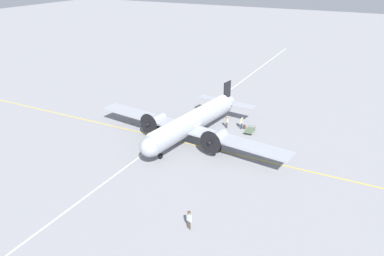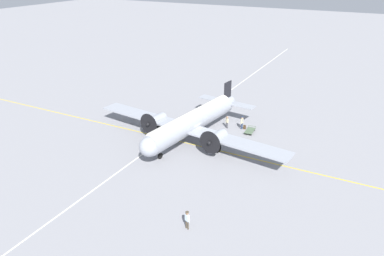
{
  "view_description": "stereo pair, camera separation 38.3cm",
  "coord_description": "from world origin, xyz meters",
  "px_view_note": "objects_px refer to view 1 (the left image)",
  "views": [
    {
      "loc": [
        19.86,
        -38.45,
        20.82
      ],
      "look_at": [
        0.0,
        0.0,
        1.55
      ],
      "focal_mm": 35.0,
      "sensor_mm": 36.0,
      "label": 1
    },
    {
      "loc": [
        20.2,
        -38.27,
        20.82
      ],
      "look_at": [
        0.0,
        0.0,
        1.55
      ],
      "focal_mm": 35.0,
      "sensor_mm": 36.0,
      "label": 2
    }
  ],
  "objects_px": {
    "passenger_boarding": "(242,121)",
    "baggage_cart": "(250,130)",
    "suitcase_near_door": "(244,127)",
    "crew_foreground": "(189,218)",
    "ramp_agent": "(227,121)",
    "airliner_main": "(190,123)"
  },
  "relations": [
    {
      "from": "airliner_main",
      "to": "crew_foreground",
      "type": "bearing_deg",
      "value": 34.48
    },
    {
      "from": "crew_foreground",
      "to": "ramp_agent",
      "type": "relative_size",
      "value": 1.03
    },
    {
      "from": "suitcase_near_door",
      "to": "baggage_cart",
      "type": "distance_m",
      "value": 1.24
    },
    {
      "from": "ramp_agent",
      "to": "baggage_cart",
      "type": "height_order",
      "value": "ramp_agent"
    },
    {
      "from": "passenger_boarding",
      "to": "baggage_cart",
      "type": "height_order",
      "value": "passenger_boarding"
    },
    {
      "from": "airliner_main",
      "to": "ramp_agent",
      "type": "distance_m",
      "value": 6.4
    },
    {
      "from": "passenger_boarding",
      "to": "baggage_cart",
      "type": "relative_size",
      "value": 0.81
    },
    {
      "from": "suitcase_near_door",
      "to": "passenger_boarding",
      "type": "bearing_deg",
      "value": -162.15
    },
    {
      "from": "ramp_agent",
      "to": "crew_foreground",
      "type": "bearing_deg",
      "value": -49.5
    },
    {
      "from": "airliner_main",
      "to": "baggage_cart",
      "type": "distance_m",
      "value": 8.53
    },
    {
      "from": "crew_foreground",
      "to": "suitcase_near_door",
      "type": "bearing_deg",
      "value": 118.94
    },
    {
      "from": "ramp_agent",
      "to": "baggage_cart",
      "type": "relative_size",
      "value": 0.76
    },
    {
      "from": "crew_foreground",
      "to": "baggage_cart",
      "type": "relative_size",
      "value": 0.79
    },
    {
      "from": "passenger_boarding",
      "to": "suitcase_near_door",
      "type": "relative_size",
      "value": 2.94
    },
    {
      "from": "passenger_boarding",
      "to": "baggage_cart",
      "type": "distance_m",
      "value": 1.73
    },
    {
      "from": "passenger_boarding",
      "to": "crew_foreground",
      "type": "bearing_deg",
      "value": 20.42
    },
    {
      "from": "baggage_cart",
      "to": "crew_foreground",
      "type": "bearing_deg",
      "value": 1.32
    },
    {
      "from": "airliner_main",
      "to": "suitcase_near_door",
      "type": "xyz_separation_m",
      "value": [
        4.91,
        6.45,
        -2.13
      ]
    },
    {
      "from": "passenger_boarding",
      "to": "ramp_agent",
      "type": "bearing_deg",
      "value": -59.69
    },
    {
      "from": "crew_foreground",
      "to": "suitcase_near_door",
      "type": "xyz_separation_m",
      "value": [
        -3.0,
        21.88,
        -0.81
      ]
    },
    {
      "from": "passenger_boarding",
      "to": "suitcase_near_door",
      "type": "bearing_deg",
      "value": 119.45
    },
    {
      "from": "crew_foreground",
      "to": "passenger_boarding",
      "type": "distance_m",
      "value": 22.02
    }
  ]
}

